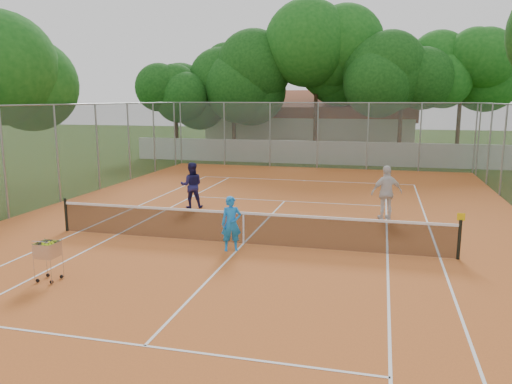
% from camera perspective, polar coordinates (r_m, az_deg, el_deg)
% --- Properties ---
extents(ground, '(120.00, 120.00, 0.00)m').
position_cam_1_polar(ground, '(14.81, -1.42, -5.99)').
color(ground, '#203C10').
rests_on(ground, ground).
extents(court_pad, '(18.00, 34.00, 0.02)m').
position_cam_1_polar(court_pad, '(14.81, -1.42, -5.95)').
color(court_pad, '#C15F25').
rests_on(court_pad, ground).
extents(court_lines, '(10.98, 23.78, 0.01)m').
position_cam_1_polar(court_lines, '(14.80, -1.42, -5.91)').
color(court_lines, white).
rests_on(court_lines, court_pad).
extents(tennis_net, '(11.88, 0.10, 0.98)m').
position_cam_1_polar(tennis_net, '(14.67, -1.43, -4.08)').
color(tennis_net, black).
rests_on(tennis_net, court_pad).
extents(perimeter_fence, '(18.00, 34.00, 4.00)m').
position_cam_1_polar(perimeter_fence, '(14.37, -1.46, 1.68)').
color(perimeter_fence, slate).
rests_on(perimeter_fence, ground).
extents(boundary_wall, '(26.00, 0.30, 1.50)m').
position_cam_1_polar(boundary_wall, '(33.07, 7.44, 4.48)').
color(boundary_wall, silver).
rests_on(boundary_wall, ground).
extents(clubhouse, '(16.40, 9.00, 4.40)m').
position_cam_1_polar(clubhouse, '(43.11, 6.42, 7.84)').
color(clubhouse, beige).
rests_on(clubhouse, ground).
extents(tropical_trees, '(29.00, 19.00, 10.00)m').
position_cam_1_polar(tropical_trees, '(35.88, 8.19, 11.73)').
color(tropical_trees, '#0E390F').
rests_on(tropical_trees, ground).
extents(player_near, '(0.66, 0.56, 1.55)m').
position_cam_1_polar(player_near, '(13.97, -2.84, -3.64)').
color(player_near, '#1A80E1').
rests_on(player_near, court_pad).
extents(player_far_left, '(1.04, 0.93, 1.79)m').
position_cam_1_polar(player_far_left, '(19.59, -7.37, 0.77)').
color(player_far_left, '#1B1A4F').
rests_on(player_far_left, court_pad).
extents(player_far_right, '(1.22, 0.87, 1.92)m').
position_cam_1_polar(player_far_right, '(18.11, 14.71, -0.07)').
color(player_far_right, silver).
rests_on(player_far_right, court_pad).
extents(ball_hopper, '(0.65, 0.65, 1.02)m').
position_cam_1_polar(ball_hopper, '(12.70, -22.66, -7.17)').
color(ball_hopper, silver).
rests_on(ball_hopper, court_pad).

